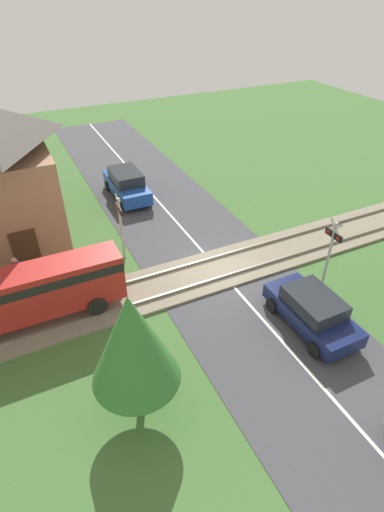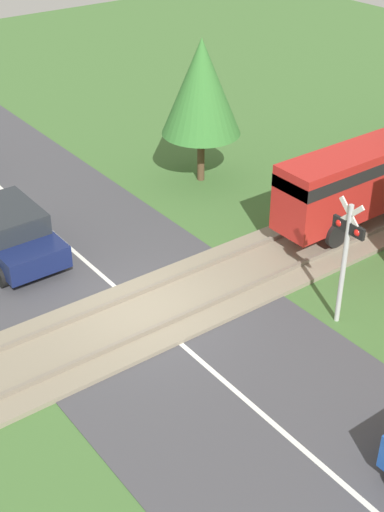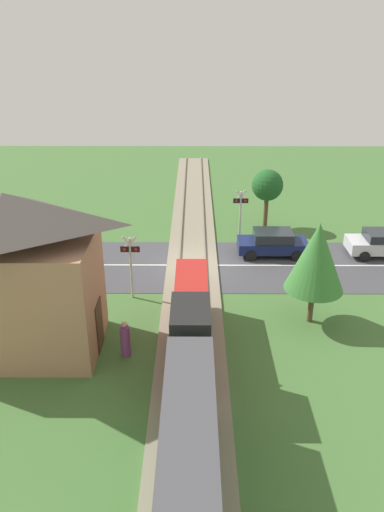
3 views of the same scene
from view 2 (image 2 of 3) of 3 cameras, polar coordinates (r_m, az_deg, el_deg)
name	(u,v)px [view 2 (image 2 of 3)]	position (r m, az deg, el deg)	size (l,w,h in m)	color
ground_plane	(147,315)	(17.39, -3.59, -4.77)	(60.00, 60.00, 0.00)	#426B33
road_surface	(147,315)	(17.39, -3.59, -4.74)	(48.00, 6.40, 0.02)	#424247
track_bed	(147,313)	(17.35, -3.60, -4.59)	(2.80, 48.00, 0.24)	gray
car_near_crossing	(9,231)	(19.93, -14.47, 1.99)	(3.94, 1.88, 1.46)	#141E4C
crossing_signal_east_approach	(346,246)	(16.43, 12.23, 0.75)	(0.90, 0.18, 3.24)	#B7B7B7
tree_roadside_hedge	(201,87)	(22.71, 0.76, 13.36)	(2.54, 2.54, 4.69)	brown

